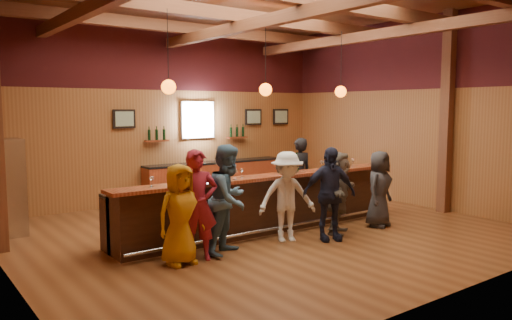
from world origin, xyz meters
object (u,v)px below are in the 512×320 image
(bar_counter, at_px, (261,203))
(bartender, at_px, (299,175))
(customer_denim, at_px, (229,199))
(bottle_a, at_px, (289,165))
(customer_white, at_px, (287,197))
(stainless_fridge, at_px, (3,188))
(customer_brown, at_px, (338,192))
(customer_redvest, at_px, (197,205))
(back_bar_cabinet, at_px, (216,179))
(customer_dark, at_px, (379,189))
(ice_bucket, at_px, (285,168))
(customer_orange, at_px, (180,214))
(customer_navy, at_px, (329,194))

(bar_counter, relative_size, bartender, 3.74)
(customer_denim, xyz_separation_m, bottle_a, (1.87, 0.71, 0.36))
(bartender, bearing_deg, customer_white, 52.14)
(stainless_fridge, distance_m, customer_brown, 6.21)
(customer_redvest, xyz_separation_m, bartender, (3.71, 1.83, -0.02))
(back_bar_cabinet, distance_m, customer_redvest, 5.54)
(bottle_a, bearing_deg, customer_dark, -31.58)
(customer_brown, relative_size, ice_bucket, 7.28)
(customer_denim, bearing_deg, customer_white, -29.88)
(customer_orange, height_order, customer_white, customer_white)
(customer_white, relative_size, bottle_a, 4.53)
(bottle_a, bearing_deg, customer_white, -131.94)
(bar_counter, height_order, customer_brown, customer_brown)
(customer_dark, distance_m, ice_bucket, 1.99)
(customer_redvest, relative_size, customer_denim, 0.97)
(back_bar_cabinet, bearing_deg, bartender, -78.30)
(bottle_a, bearing_deg, bar_counter, 153.80)
(customer_brown, height_order, bartender, bartender)
(customer_white, xyz_separation_m, customer_brown, (1.14, -0.13, -0.02))
(back_bar_cabinet, height_order, customer_brown, customer_brown)
(customer_navy, height_order, bartender, bartender)
(bartender, bearing_deg, customer_redvest, 34.50)
(customer_denim, relative_size, ice_bucket, 8.30)
(customer_navy, relative_size, customer_brown, 1.08)
(customer_navy, xyz_separation_m, ice_bucket, (-0.20, 1.00, 0.38))
(customer_redvest, xyz_separation_m, customer_navy, (2.47, -0.38, -0.03))
(customer_brown, bearing_deg, bar_counter, 96.56)
(customer_brown, distance_m, bottle_a, 1.09)
(customer_orange, height_order, customer_redvest, customer_redvest)
(ice_bucket, relative_size, bottle_a, 0.61)
(bar_counter, bearing_deg, customer_redvest, -153.91)
(customer_brown, bearing_deg, customer_navy, 172.13)
(customer_redvest, bearing_deg, ice_bucket, 37.02)
(bar_counter, xyz_separation_m, customer_white, (-0.16, -0.97, 0.28))
(customer_denim, bearing_deg, customer_navy, -40.97)
(customer_dark, bearing_deg, customer_redvest, 161.26)
(stainless_fridge, distance_m, ice_bucket, 5.23)
(customer_navy, bearing_deg, customer_orange, -164.50)
(ice_bucket, xyz_separation_m, bottle_a, (0.19, 0.10, 0.03))
(back_bar_cabinet, height_order, customer_orange, customer_orange)
(customer_orange, relative_size, ice_bucket, 7.16)
(back_bar_cabinet, distance_m, bottle_a, 3.95)
(customer_redvest, xyz_separation_m, customer_denim, (0.59, 0.01, 0.03))
(stainless_fridge, height_order, ice_bucket, stainless_fridge)
(bar_counter, bearing_deg, customer_orange, -156.42)
(customer_dark, distance_m, bartender, 2.08)
(customer_denim, distance_m, ice_bucket, 1.82)
(stainless_fridge, bearing_deg, customer_denim, -51.18)
(ice_bucket, bearing_deg, bartender, 40.04)
(stainless_fridge, distance_m, customer_redvest, 4.03)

